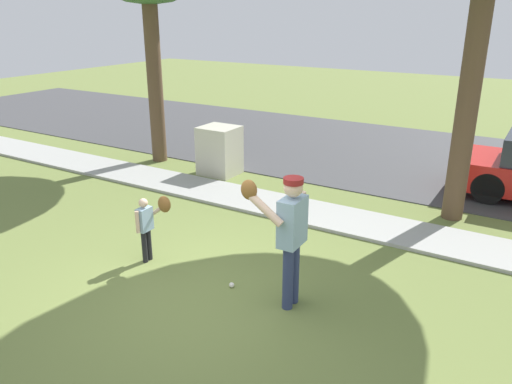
{
  "coord_description": "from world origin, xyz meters",
  "views": [
    {
      "loc": [
        3.67,
        -4.6,
        3.71
      ],
      "look_at": [
        -0.19,
        1.77,
        1.0
      ],
      "focal_mm": 35.22,
      "sensor_mm": 36.0,
      "label": 1
    }
  ],
  "objects_px": {
    "person_adult": "(289,228)",
    "baseball": "(232,285)",
    "person_child": "(150,220)",
    "utility_cabinet": "(220,151)"
  },
  "relations": [
    {
      "from": "person_adult",
      "to": "person_child",
      "type": "xyz_separation_m",
      "value": [
        -2.38,
        0.01,
        -0.41
      ]
    },
    {
      "from": "person_adult",
      "to": "utility_cabinet",
      "type": "xyz_separation_m",
      "value": [
        -4.04,
        4.21,
        -0.54
      ]
    },
    {
      "from": "baseball",
      "to": "utility_cabinet",
      "type": "height_order",
      "value": "utility_cabinet"
    },
    {
      "from": "utility_cabinet",
      "to": "person_adult",
      "type": "bearing_deg",
      "value": -46.11
    },
    {
      "from": "baseball",
      "to": "utility_cabinet",
      "type": "distance_m",
      "value": 5.31
    },
    {
      "from": "baseball",
      "to": "utility_cabinet",
      "type": "xyz_separation_m",
      "value": [
        -3.17,
        4.23,
        0.54
      ]
    },
    {
      "from": "person_adult",
      "to": "utility_cabinet",
      "type": "bearing_deg",
      "value": -47.24
    },
    {
      "from": "person_adult",
      "to": "baseball",
      "type": "height_order",
      "value": "person_adult"
    },
    {
      "from": "baseball",
      "to": "utility_cabinet",
      "type": "bearing_deg",
      "value": 126.84
    },
    {
      "from": "person_child",
      "to": "baseball",
      "type": "xyz_separation_m",
      "value": [
        1.51,
        -0.03,
        -0.66
      ]
    }
  ]
}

